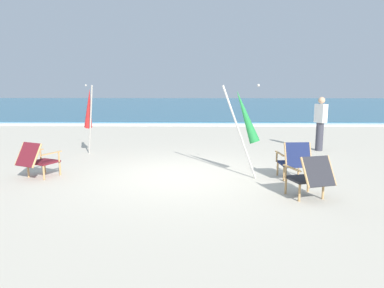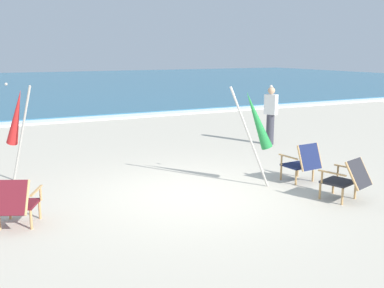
# 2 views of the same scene
# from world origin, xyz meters

# --- Properties ---
(ground_plane) EXTENTS (80.00, 80.00, 0.00)m
(ground_plane) POSITION_xyz_m (0.00, 0.00, 0.00)
(ground_plane) COLOR beige
(sea) EXTENTS (80.00, 40.00, 0.10)m
(sea) POSITION_xyz_m (0.00, 30.54, 0.05)
(sea) COLOR #2D6684
(sea) RESTS_ON ground
(surf_band) EXTENTS (80.00, 1.10, 0.06)m
(surf_band) POSITION_xyz_m (0.00, 10.24, 0.03)
(surf_band) COLOR white
(surf_band) RESTS_ON ground
(beach_chair_back_right) EXTENTS (0.77, 0.90, 0.78)m
(beach_chair_back_right) POSITION_xyz_m (2.30, -1.56, 0.42)
(beach_chair_back_right) COLOR #28282D
(beach_chair_back_right) RESTS_ON ground
(beach_chair_mid_center) EXTENTS (0.84, 0.93, 0.78)m
(beach_chair_mid_center) POSITION_xyz_m (-3.06, -0.27, 0.42)
(beach_chair_mid_center) COLOR maroon
(beach_chair_mid_center) RESTS_ON ground
(beach_chair_back_left) EXTENTS (0.64, 0.72, 0.82)m
(beach_chair_back_left) POSITION_xyz_m (2.37, -0.30, 0.43)
(beach_chair_back_left) COLOR #19234C
(beach_chair_back_left) RESTS_ON ground
(umbrella_furled_green) EXTENTS (0.83, 0.47, 1.99)m
(umbrella_furled_green) POSITION_xyz_m (1.35, -0.10, 1.30)
(umbrella_furled_green) COLOR #B7B2A8
(umbrella_furled_green) RESTS_ON ground
(umbrella_furled_red) EXTENTS (0.53, 0.77, 2.00)m
(umbrella_furled_red) POSITION_xyz_m (-2.72, 2.28, 1.31)
(umbrella_furled_red) COLOR #B7B2A8
(umbrella_furled_red) RESTS_ON ground
(person_near_chairs) EXTENTS (0.34, 0.39, 1.63)m
(person_near_chairs) POSITION_xyz_m (4.05, 3.09, 0.84)
(person_near_chairs) COLOR #383842
(person_near_chairs) RESTS_ON ground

